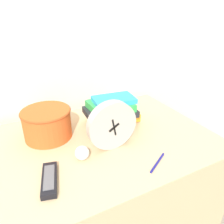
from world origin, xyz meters
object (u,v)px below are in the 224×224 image
object	(u,v)px
desk_clock	(112,126)
basket	(47,123)
book_stack	(111,111)
tv_remote	(49,179)
pen	(157,163)
crumpled_paper_ball	(82,153)

from	to	relation	value
desk_clock	basket	xyz separation A→B (m)	(-0.22, 0.21, -0.03)
book_stack	tv_remote	distance (m)	0.46
desk_clock	basket	size ratio (longest dim) A/B	0.97
desk_clock	pen	world-z (taller)	desk_clock
tv_remote	desk_clock	bearing A→B (deg)	16.15
book_stack	pen	bearing A→B (deg)	-87.50
desk_clock	pen	distance (m)	0.23
basket	tv_remote	bearing A→B (deg)	-102.49
basket	tv_remote	xyz separation A→B (m)	(-0.06, -0.29, -0.06)
crumpled_paper_ball	pen	size ratio (longest dim) A/B	0.49
book_stack	tv_remote	bearing A→B (deg)	-144.93
tv_remote	book_stack	bearing A→B (deg)	35.07
desk_clock	tv_remote	size ratio (longest dim) A/B	1.25
desk_clock	tv_remote	world-z (taller)	desk_clock
desk_clock	book_stack	xyz separation A→B (m)	(0.09, 0.18, -0.03)
desk_clock	pen	size ratio (longest dim) A/B	1.83
desk_clock	crumpled_paper_ball	bearing A→B (deg)	-173.04
desk_clock	tv_remote	distance (m)	0.31
desk_clock	crumpled_paper_ball	distance (m)	0.16
book_stack	desk_clock	bearing A→B (deg)	-116.49
book_stack	tv_remote	size ratio (longest dim) A/B	1.65
desk_clock	tv_remote	xyz separation A→B (m)	(-0.28, -0.08, -0.09)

